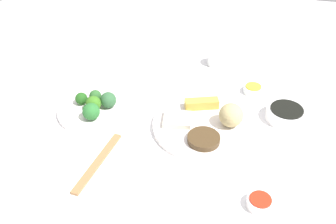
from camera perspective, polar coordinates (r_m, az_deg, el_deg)
tabletop at (r=1.07m, az=4.32°, el=-3.01°), size 2.20×2.20×0.02m
main_plate at (r=1.07m, az=5.39°, el=-2.09°), size 0.29×0.29×0.02m
rice_scoop at (r=1.05m, az=9.61°, el=-0.47°), size 0.07×0.07×0.07m
spring_roll at (r=1.11m, az=5.42°, el=1.23°), size 0.10×0.06×0.03m
crab_rangoon_wonton at (r=1.06m, az=1.38°, el=-1.26°), size 0.09×0.08×0.02m
stir_fry_heap at (r=1.00m, az=5.47°, el=-4.11°), size 0.09×0.09×0.02m
broccoli_plate at (r=1.14m, az=-11.12°, el=0.38°), size 0.22×0.22×0.01m
broccoli_floret_0 at (r=1.15m, az=-13.10°, el=2.02°), size 0.04×0.04×0.04m
broccoli_floret_1 at (r=1.16m, az=-11.04°, el=2.43°), size 0.04×0.04×0.04m
broccoli_floret_2 at (r=1.12m, az=-11.31°, el=1.28°), size 0.05×0.05×0.05m
broccoli_floret_3 at (r=1.12m, az=-9.11°, el=1.83°), size 0.05×0.05×0.05m
broccoli_floret_4 at (r=1.08m, az=-11.67°, el=0.07°), size 0.05×0.05×0.05m
soy_sauce_bowl at (r=1.14m, az=17.56°, el=-0.34°), size 0.11×0.11×0.03m
soy_sauce_bowl_liquid at (r=1.13m, az=17.73°, el=0.42°), size 0.09×0.09×0.00m
sauce_ramekin_sweet_and_sour at (r=0.89m, az=13.85°, el=-13.34°), size 0.06×0.06×0.02m
sauce_ramekin_sweet_and_sour_liquid at (r=0.88m, az=13.97°, el=-12.81°), size 0.05×0.05×0.00m
sauce_ramekin_hot_mustard at (r=1.23m, az=12.86°, el=3.34°), size 0.06×0.06×0.02m
sauce_ramekin_hot_mustard_liquid at (r=1.22m, az=12.94°, el=3.83°), size 0.05×0.05×0.00m
teacup at (r=1.36m, az=7.43°, el=8.06°), size 0.06×0.06×0.05m
chopsticks_pair at (r=0.98m, az=-10.67°, el=-7.55°), size 0.05×0.22×0.01m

